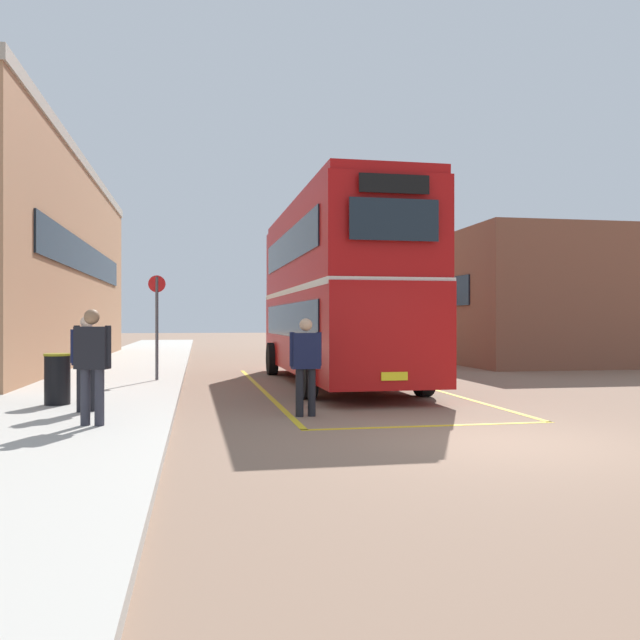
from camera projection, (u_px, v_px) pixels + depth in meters
ground_plane at (317, 368)px, 23.48m from camera, size 135.60×135.60×0.00m
sidewalk_left at (132, 364)px, 24.68m from camera, size 4.00×57.60×0.14m
depot_building_right at (502, 302)px, 31.32m from camera, size 8.95×17.56×5.08m
double_decker_bus at (335, 289)px, 17.75m from camera, size 2.97×10.47×4.75m
single_deck_bus at (344, 321)px, 36.51m from camera, size 3.03×8.13×3.02m
pedestrian_boarding at (306, 359)px, 11.73m from camera, size 0.58×0.27×1.72m
pedestrian_waiting_near at (87, 357)px, 11.34m from camera, size 0.51×0.40×1.63m
pedestrian_waiting_far at (92, 358)px, 9.83m from camera, size 0.55×0.36×1.71m
litter_bin at (57, 379)px, 12.28m from camera, size 0.48×0.48×0.94m
bus_stop_sign at (157, 317)px, 17.33m from camera, size 0.44×0.08×2.72m
bay_marking_yellow at (352, 391)px, 15.85m from camera, size 4.40×12.48×0.01m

